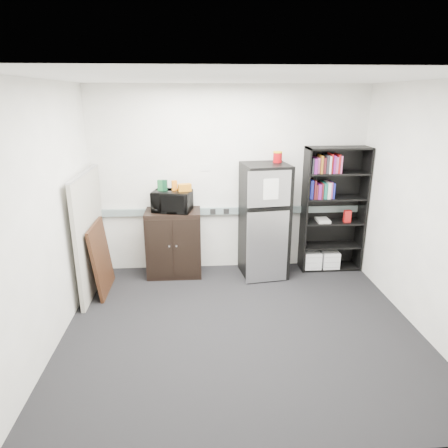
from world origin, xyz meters
name	(u,v)px	position (x,y,z in m)	size (l,w,h in m)	color
floor	(241,327)	(0.00, 0.00, 0.00)	(4.00, 4.00, 0.00)	black
wall_back	(229,181)	(0.00, 1.75, 1.35)	(4.00, 0.02, 2.70)	silver
wall_right	(427,211)	(2.00, 0.00, 1.35)	(0.02, 3.50, 2.70)	silver
wall_left	(48,218)	(-2.00, 0.00, 1.35)	(0.02, 3.50, 2.70)	silver
ceiling	(245,78)	(0.00, 0.00, 2.70)	(4.00, 3.50, 0.02)	white
electrical_raceway	(229,211)	(0.00, 1.72, 0.90)	(3.92, 0.05, 0.10)	gray
wall_note	(205,167)	(-0.35, 1.74, 1.55)	(0.14, 0.00, 0.10)	white
bookshelf	(332,207)	(1.51, 1.57, 0.97)	(0.90, 0.34, 1.85)	black
cubicle_partition	(90,233)	(-1.90, 1.08, 0.81)	(0.06, 1.30, 1.62)	#A8A595
cabinet	(174,243)	(-0.83, 1.50, 0.49)	(0.78, 0.52, 0.98)	black
microwave	(172,201)	(-0.83, 1.48, 1.12)	(0.53, 0.36, 0.29)	black
snack_box_a	(160,185)	(-0.99, 1.52, 1.35)	(0.07, 0.05, 0.15)	#18572C
snack_box_b	(165,185)	(-0.93, 1.52, 1.35)	(0.07, 0.05, 0.15)	#0D3921
snack_box_c	(174,185)	(-0.79, 1.52, 1.34)	(0.07, 0.05, 0.14)	orange
snack_bag	(185,187)	(-0.65, 1.47, 1.32)	(0.18, 0.10, 0.10)	#B86C12
refrigerator	(264,221)	(0.48, 1.42, 0.82)	(0.70, 0.72, 1.64)	black
coffee_can	(278,156)	(0.66, 1.55, 1.73)	(0.13, 0.13, 0.17)	#9C070C
framed_poster	(101,258)	(-1.77, 1.02, 0.48)	(0.15, 0.74, 0.95)	#32190D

